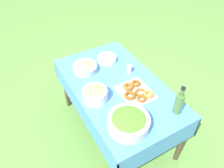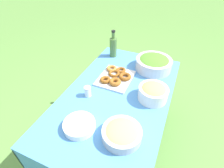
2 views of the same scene
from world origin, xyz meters
The scene contains 9 objects.
ground_plane centered at (0.00, 0.00, 0.00)m, with size 14.00×14.00×0.00m, color #609342.
picnic_table centered at (0.00, 0.00, 0.60)m, with size 1.38×0.81×0.69m.
salad_bowl centered at (0.47, -0.18, 0.76)m, with size 0.33×0.33×0.13m.
pasta_bowl centered at (-0.36, -0.17, 0.74)m, with size 0.25×0.25×0.09m.
donut_platter centered at (0.18, 0.09, 0.71)m, with size 0.33×0.29×0.05m.
plate_stack centered at (-0.40, 0.10, 0.72)m, with size 0.21×0.21×0.05m.
olive_oil_bottle centered at (0.54, 0.27, 0.80)m, with size 0.07×0.07×0.28m.
bread_bowl centered at (0.06, -0.27, 0.76)m, with size 0.22×0.22×0.13m.
salt_shaker centered at (-0.11, 0.21, 0.74)m, with size 0.05×0.05×0.09m.
Camera 2 is at (-0.96, -0.37, 1.65)m, focal length 28.00 mm.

